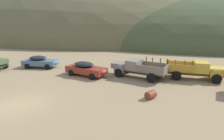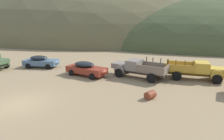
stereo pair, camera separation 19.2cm
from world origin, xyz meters
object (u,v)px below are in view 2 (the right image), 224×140
object	(u,v)px
car_chalk_blue	(42,61)
car_rust_red	(87,69)
oil_drum_tipped	(150,95)
truck_faded_yellow	(200,70)
truck_primer_gray	(135,68)

from	to	relation	value
car_chalk_blue	car_rust_red	distance (m)	7.55
car_chalk_blue	oil_drum_tipped	bearing A→B (deg)	-32.53
truck_faded_yellow	oil_drum_tipped	xyz separation A→B (m)	(-4.70, -6.33, -0.68)
car_chalk_blue	truck_faded_yellow	distance (m)	19.10
truck_primer_gray	oil_drum_tipped	bearing A→B (deg)	126.36
car_rust_red	truck_primer_gray	size ratio (longest dim) A/B	0.81
car_rust_red	oil_drum_tipped	world-z (taller)	car_rust_red
car_chalk_blue	truck_primer_gray	xyz separation A→B (m)	(12.45, -1.28, 0.19)
truck_faded_yellow	oil_drum_tipped	distance (m)	7.91
car_rust_red	truck_faded_yellow	bearing A→B (deg)	23.76
truck_primer_gray	oil_drum_tipped	distance (m)	6.09
truck_faded_yellow	car_rust_red	bearing A→B (deg)	-169.52
car_rust_red	truck_faded_yellow	xyz separation A→B (m)	(11.86, 1.52, 0.18)
truck_faded_yellow	truck_primer_gray	bearing A→B (deg)	-171.66
car_rust_red	truck_faded_yellow	world-z (taller)	truck_faded_yellow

